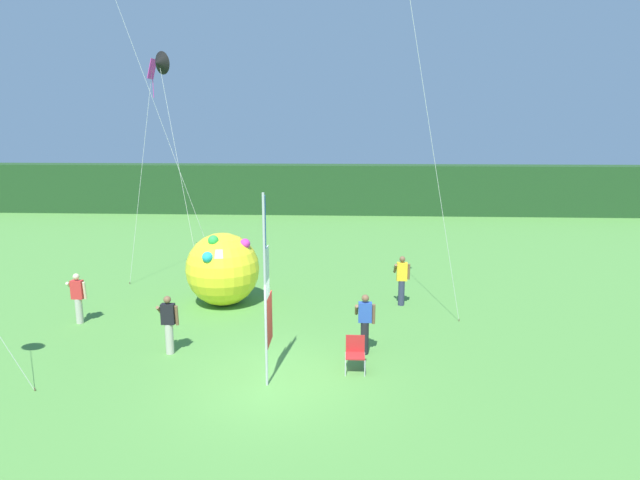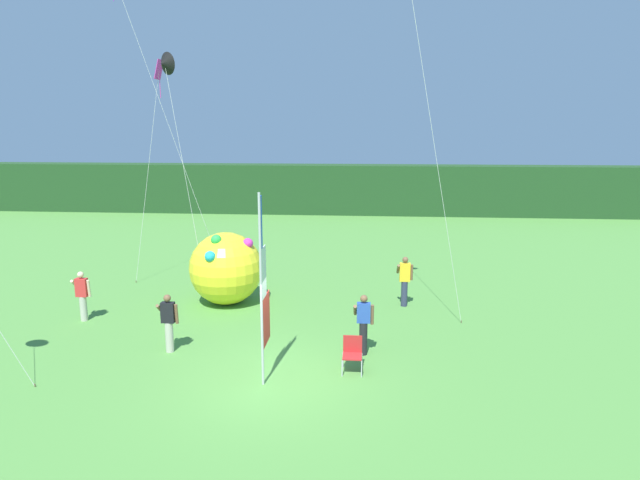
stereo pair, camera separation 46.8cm
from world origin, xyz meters
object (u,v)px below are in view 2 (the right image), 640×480
Objects in this scene: person_far_right at (82,295)px; kite_purple_diamond_3 at (123,1)px; kite_black_delta_1 at (165,64)px; person_near_banner at (363,323)px; folding_chair at (352,352)px; banner_flag at (264,292)px; inflatable_balloon at (226,268)px; person_far_left at (169,321)px; kite_magenta_diamond_4 at (158,85)px; person_mid_field at (405,280)px.

kite_purple_diamond_3 reaches higher than person_far_right.
person_far_right is 8.39m from kite_black_delta_1.
person_near_banner is 1.15m from folding_chair.
banner_flag is 1.80× the size of inflatable_balloon.
person_far_left is at bearing 171.12° from folding_chair.
kite_black_delta_1 is at bearing 123.49° from banner_flag.
folding_chair is (4.53, -5.06, -0.76)m from inflatable_balloon.
banner_flag is at bearing -56.51° from kite_black_delta_1.
person_far_right is at bearing -116.51° from kite_black_delta_1.
kite_black_delta_1 is at bearing 147.65° from inflatable_balloon.
person_far_right is at bearing 148.98° from person_far_left.
kite_black_delta_1 is at bearing 107.62° from person_far_left.
person_near_banner is 5.30m from person_far_left.
banner_flag is 7.58m from person_far_right.
kite_magenta_diamond_4 is at bearing 137.33° from person_near_banner.
kite_magenta_diamond_4 is (-3.44, 3.59, 6.45)m from inflatable_balloon.
banner_flag is 12.29m from kite_magenta_diamond_4.
person_far_left is (-2.92, 1.43, -1.35)m from banner_flag.
person_near_banner is 13.12m from kite_magenta_diamond_4.
folding_chair is 0.10× the size of kite_magenta_diamond_4.
inflatable_balloon is (-2.42, 5.70, -0.95)m from banner_flag.
banner_flag reaches higher than folding_chair.
person_mid_field is 11.28m from kite_black_delta_1.
kite_purple_diamond_3 reaches higher than person_far_left.
person_far_left is 0.64× the size of inflatable_balloon.
person_far_right is 0.19× the size of kite_magenta_diamond_4.
kite_black_delta_1 is (1.78, 3.58, 7.38)m from person_far_right.
banner_flag is 2.86× the size of person_far_right.
person_near_banner is 0.19× the size of kite_black_delta_1.
person_near_banner is 1.03× the size of person_far_left.
inflatable_balloon is at bearing 131.83° from folding_chair.
person_far_right is 9.14m from folding_chair.
inflatable_balloon is 0.30× the size of kite_black_delta_1.
person_far_left is 0.19× the size of kite_black_delta_1.
person_mid_field is (3.76, 5.94, -1.28)m from banner_flag.
kite_black_delta_1 is at bearing 142.42° from person_near_banner.
folding_chair is 0.07× the size of kite_purple_diamond_3.
inflatable_balloon is 10.71m from kite_purple_diamond_3.
kite_purple_diamond_3 is at bearing 165.99° from person_mid_field.
person_near_banner is 9.11m from person_far_right.
inflatable_balloon reaches higher than person_mid_field.
kite_magenta_diamond_4 reaches higher than kite_black_delta_1.
person_mid_field is 1.96× the size of folding_chair.
kite_purple_diamond_3 reaches higher than folding_chair.
person_mid_field is at bearing 57.67° from banner_flag.
person_near_banner reaches higher than person_far_right.
kite_black_delta_1 reaches higher than person_far_left.
kite_magenta_diamond_4 is (0.87, 0.73, -2.94)m from kite_purple_diamond_3.
kite_black_delta_1 is (-7.12, 5.48, 7.34)m from person_near_banner.
inflatable_balloon is at bearing 83.35° from person_far_left.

